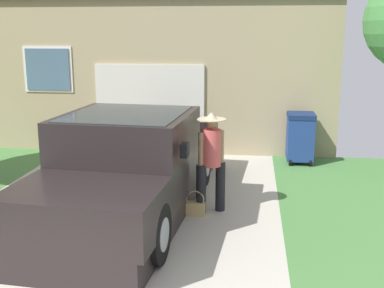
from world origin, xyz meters
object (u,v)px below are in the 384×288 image
Objects in this scene: handbag at (195,207)px; house_with_garage at (176,57)px; wheeled_trash_bin at (300,136)px; pickup_truck at (129,172)px; person_with_hat at (211,158)px.

house_with_garage reaches higher than handbag.
wheeled_trash_bin is at bearing 60.66° from handbag.
wheeled_trash_bin is (3.01, 3.67, -0.13)m from pickup_truck.
house_with_garage is (-1.63, 6.71, 1.27)m from person_with_hat.
person_with_hat is at bearing 35.61° from handbag.
person_with_hat is 3.77m from wheeled_trash_bin.
house_with_garage is at bearing 134.91° from wheeled_trash_bin.
pickup_truck is 13.66× the size of handbag.
pickup_truck is 4.97× the size of wheeled_trash_bin.
person_with_hat is at bearing -160.97° from pickup_truck.
pickup_truck is at bearing -129.31° from wheeled_trash_bin.
pickup_truck reaches higher than wheeled_trash_bin.
pickup_truck reaches higher than handbag.
house_with_garage reaches higher than wheeled_trash_bin.
house_with_garage is at bearing -83.01° from pickup_truck.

